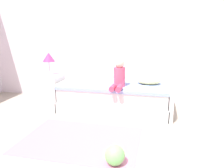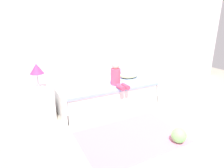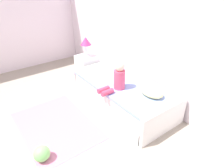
{
  "view_description": "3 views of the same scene",
  "coord_description": "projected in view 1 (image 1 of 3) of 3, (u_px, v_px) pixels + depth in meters",
  "views": [
    {
      "loc": [
        0.23,
        -1.78,
        1.44
      ],
      "look_at": [
        -0.57,
        1.75,
        0.55
      ],
      "focal_mm": 34.01,
      "sensor_mm": 36.0,
      "label": 1
    },
    {
      "loc": [
        -2.26,
        -1.5,
        1.78
      ],
      "look_at": [
        -0.57,
        1.75,
        0.55
      ],
      "focal_mm": 30.91,
      "sensor_mm": 36.0,
      "label": 2
    },
    {
      "loc": [
        1.94,
        -0.14,
        2.28
      ],
      "look_at": [
        -0.57,
        1.75,
        0.55
      ],
      "focal_mm": 32.27,
      "sensor_mm": 36.0,
      "label": 3
    }
  ],
  "objects": [
    {
      "name": "table_lamp",
      "position": [
        49.0,
        58.0,
        4.2
      ],
      "size": [
        0.24,
        0.24,
        0.45
      ],
      "color": "silver",
      "rests_on": "nightstand"
    },
    {
      "name": "child_figure",
      "position": [
        119.0,
        75.0,
        3.69
      ],
      "size": [
        0.2,
        0.51,
        0.5
      ],
      "color": "#E04C6B",
      "rests_on": "bed"
    },
    {
      "name": "toy_ball",
      "position": [
        115.0,
        155.0,
        2.35
      ],
      "size": [
        0.23,
        0.23,
        0.23
      ],
      "primitive_type": "sphere",
      "color": "#7FD872",
      "rests_on": "ground"
    },
    {
      "name": "area_rug",
      "position": [
        81.0,
        140.0,
        2.91
      ],
      "size": [
        1.6,
        1.1,
        0.01
      ],
      "primitive_type": "cube",
      "color": "pink",
      "rests_on": "ground"
    },
    {
      "name": "nightstand",
      "position": [
        51.0,
        89.0,
        4.35
      ],
      "size": [
        0.44,
        0.44,
        0.6
      ],
      "primitive_type": "cube",
      "color": "white",
      "rests_on": "ground"
    },
    {
      "name": "wall_rear",
      "position": [
        150.0,
        32.0,
        4.2
      ],
      "size": [
        7.2,
        0.1,
        2.9
      ],
      "primitive_type": "cube",
      "color": "white",
      "rests_on": "ground"
    },
    {
      "name": "bed",
      "position": [
        115.0,
        96.0,
        4.04
      ],
      "size": [
        2.11,
        1.0,
        0.5
      ],
      "color": "white",
      "rests_on": "ground"
    },
    {
      "name": "pillow",
      "position": [
        149.0,
        81.0,
        3.93
      ],
      "size": [
        0.44,
        0.3,
        0.13
      ],
      "primitive_type": "ellipsoid",
      "color": "#F2E58C",
      "rests_on": "bed"
    }
  ]
}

